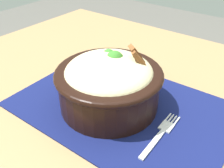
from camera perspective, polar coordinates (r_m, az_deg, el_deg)
The scene contains 4 objects.
table at distance 0.56m, azimuth -0.62°, elevation -10.33°, with size 1.01×0.90×0.73m.
placemat at distance 0.51m, azimuth 2.15°, elevation -5.02°, with size 0.42×0.29×0.00m, color #11194C.
bowl at distance 0.48m, azimuth 0.02°, elevation 0.57°, with size 0.24×0.24×0.13m.
fork at distance 0.46m, azimuth 11.15°, elevation -10.92°, with size 0.02×0.13×0.00m.
Camera 1 is at (0.25, -0.32, 1.05)m, focal length 40.17 mm.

